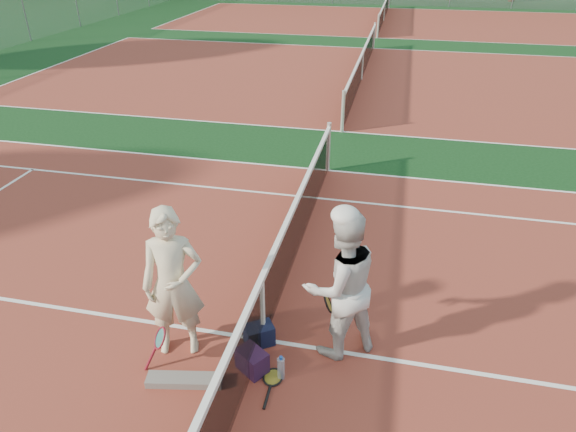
{
  "coord_description": "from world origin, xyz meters",
  "views": [
    {
      "loc": [
        1.4,
        -4.83,
        4.68
      ],
      "look_at": [
        0.0,
        1.47,
        1.05
      ],
      "focal_mm": 32.0,
      "sensor_mm": 36.0,
      "label": 1
    }
  ],
  "objects": [
    {
      "name": "ground",
      "position": [
        0.0,
        0.0,
        0.0
      ],
      "size": [
        130.0,
        130.0,
        0.0
      ],
      "primitive_type": "plane",
      "color": "black",
      "rests_on": "ground"
    },
    {
      "name": "water_bottle",
      "position": [
        0.37,
        -0.57,
        0.15
      ],
      "size": [
        0.09,
        0.09,
        0.3
      ],
      "primitive_type": "cylinder",
      "color": "silver",
      "rests_on": "ground"
    },
    {
      "name": "racket_spare",
      "position": [
        0.27,
        -0.6,
        0.01
      ],
      "size": [
        0.29,
        0.61,
        0.03
      ],
      "primitive_type": null,
      "rotation": [
        0.0,
        0.0,
        1.6
      ],
      "color": "black",
      "rests_on": "ground"
    },
    {
      "name": "net_far_b",
      "position": [
        0.0,
        27.0,
        0.51
      ],
      "size": [
        0.1,
        10.98,
        1.02
      ],
      "primitive_type": null,
      "color": "black",
      "rests_on": "ground"
    },
    {
      "name": "net_main",
      "position": [
        0.0,
        0.0,
        0.51
      ],
      "size": [
        0.1,
        10.98,
        1.02
      ],
      "primitive_type": null,
      "color": "black",
      "rests_on": "ground"
    },
    {
      "name": "court_far_a",
      "position": [
        0.0,
        13.5,
        0.0
      ],
      "size": [
        23.77,
        10.97,
        0.01
      ],
      "primitive_type": "cube",
      "color": "maroon",
      "rests_on": "ground"
    },
    {
      "name": "player_b",
      "position": [
        0.95,
        0.08,
        0.99
      ],
      "size": [
        1.22,
        1.17,
        1.98
      ],
      "primitive_type": "imported",
      "rotation": [
        0.0,
        0.0,
        3.76
      ],
      "color": "silver",
      "rests_on": "ground"
    },
    {
      "name": "sports_bag_purple",
      "position": [
        0.0,
        -0.53,
        0.15
      ],
      "size": [
        0.44,
        0.41,
        0.3
      ],
      "primitive_type": "cube",
      "rotation": [
        0.0,
        0.0,
        -0.6
      ],
      "color": "#29112D",
      "rests_on": "ground"
    },
    {
      "name": "sports_bag_navy",
      "position": [
        -0.04,
        -0.06,
        0.14
      ],
      "size": [
        0.44,
        0.41,
        0.28
      ],
      "primitive_type": "cube",
      "rotation": [
        0.0,
        0.0,
        0.6
      ],
      "color": "black",
      "rests_on": "ground"
    },
    {
      "name": "court_far_b",
      "position": [
        0.0,
        27.0,
        0.0
      ],
      "size": [
        23.77,
        10.97,
        0.01
      ],
      "primitive_type": "cube",
      "color": "maroon",
      "rests_on": "ground"
    },
    {
      "name": "racket_red",
      "position": [
        -1.09,
        -0.67,
        0.27
      ],
      "size": [
        0.42,
        0.41,
        0.54
      ],
      "primitive_type": null,
      "rotation": [
        0.0,
        0.0,
        0.68
      ],
      "color": "maroon",
      "rests_on": "ground"
    },
    {
      "name": "net_cover_canvas",
      "position": [
        -0.72,
        -0.9,
        0.05
      ],
      "size": [
        0.91,
        0.37,
        0.09
      ],
      "primitive_type": "cube",
      "rotation": [
        0.0,
        0.0,
        0.19
      ],
      "color": "#67635E",
      "rests_on": "ground"
    },
    {
      "name": "racket_black_held",
      "position": [
        0.77,
        0.39,
        0.28
      ],
      "size": [
        0.31,
        0.31,
        0.56
      ],
      "primitive_type": null,
      "rotation": [
        0.0,
        0.0,
        3.3
      ],
      "color": "black",
      "rests_on": "ground"
    },
    {
      "name": "court_main",
      "position": [
        0.0,
        0.0,
        0.0
      ],
      "size": [
        23.77,
        10.97,
        0.01
      ],
      "primitive_type": "cube",
      "color": "maroon",
      "rests_on": "ground"
    },
    {
      "name": "player_a",
      "position": [
        -0.99,
        -0.34,
        1.0
      ],
      "size": [
        0.83,
        0.67,
        1.99
      ],
      "primitive_type": "imported",
      "rotation": [
        0.0,
        0.0,
        0.29
      ],
      "color": "beige",
      "rests_on": "ground"
    },
    {
      "name": "net_far_a",
      "position": [
        0.0,
        13.5,
        0.51
      ],
      "size": [
        0.1,
        10.98,
        1.02
      ],
      "primitive_type": null,
      "color": "black",
      "rests_on": "ground"
    }
  ]
}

